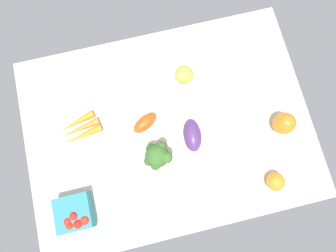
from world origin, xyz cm
name	(u,v)px	position (x,y,z in cm)	size (l,w,h in cm)	color
tablecloth	(168,128)	(0.00, 0.00, 1.00)	(104.00, 76.00, 2.00)	beige
broccoli_head	(157,156)	(6.13, 10.11, 8.73)	(9.78, 9.41, 11.09)	#AAC783
eggplant	(192,135)	(-7.56, 5.58, 5.17)	(11.60, 6.34, 6.34)	#523272
heirloom_tomato_orange	(276,182)	(-31.31, 27.90, 5.19)	(6.39, 6.39, 6.39)	orange
berry_basket	(75,214)	(37.46, 22.32, 5.73)	(11.77, 11.77, 7.87)	teal
carrot_bunch	(79,129)	(31.48, -6.47, 3.40)	(15.89, 11.41, 2.87)	orange
bell_pepper_orange	(284,123)	(-39.82, 9.26, 6.84)	(7.74, 7.74, 9.68)	orange
roma_tomato	(145,123)	(7.80, -3.00, 4.42)	(9.85, 4.83, 4.83)	#D94E16
heirloom_tomato_green	(184,75)	(-10.16, -17.04, 5.52)	(7.04, 7.04, 7.04)	#A0B942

